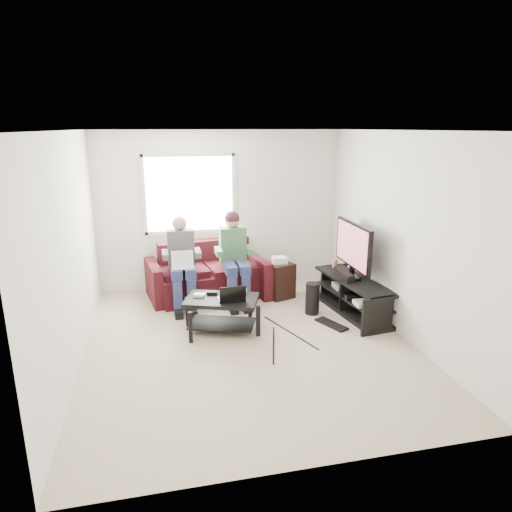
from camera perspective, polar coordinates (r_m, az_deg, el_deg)
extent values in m
plane|color=#B9A690|center=(5.87, -0.92, -10.88)|extent=(4.50, 4.50, 0.00)
plane|color=white|center=(5.24, -1.05, 15.43)|extent=(4.50, 4.50, 0.00)
plane|color=silver|center=(7.58, -4.42, 5.62)|extent=(4.50, 0.00, 4.50)
plane|color=silver|center=(3.35, 6.86, -7.82)|extent=(4.50, 0.00, 4.50)
plane|color=silver|center=(5.39, -22.29, 0.26)|extent=(0.00, 4.50, 4.50)
plane|color=silver|center=(6.12, 17.71, 2.45)|extent=(0.00, 4.50, 4.50)
cube|color=white|center=(7.47, -8.29, 7.68)|extent=(1.40, 0.01, 1.20)
cube|color=silver|center=(7.46, -8.29, 7.67)|extent=(1.48, 0.04, 1.28)
cube|color=#401018|center=(7.36, -6.09, -3.52)|extent=(1.62, 1.04, 0.42)
cube|color=#401018|center=(7.56, -6.50, 0.41)|extent=(1.52, 0.44, 0.43)
cube|color=#401018|center=(7.29, -12.62, -3.25)|extent=(0.29, 0.92, 0.60)
cube|color=#401018|center=(7.46, 0.24, -2.42)|extent=(0.29, 0.92, 0.60)
cube|color=#401018|center=(7.23, -9.07, -1.80)|extent=(0.80, 0.79, 0.10)
cube|color=#401018|center=(7.30, -3.23, -1.44)|extent=(0.80, 0.79, 0.10)
cube|color=navy|center=(6.79, -9.95, -1.95)|extent=(0.16, 0.45, 0.14)
cube|color=navy|center=(6.80, -8.27, -1.85)|extent=(0.16, 0.45, 0.14)
cube|color=navy|center=(6.72, -9.74, -5.11)|extent=(0.13, 0.13, 0.52)
cube|color=navy|center=(6.73, -8.03, -5.00)|extent=(0.13, 0.13, 0.52)
cube|color=#525357|center=(7.03, -9.38, 1.07)|extent=(0.40, 0.22, 0.55)
sphere|color=tan|center=(6.96, -9.53, 4.05)|extent=(0.22, 0.22, 0.22)
cube|color=navy|center=(6.86, -3.27, -1.53)|extent=(0.16, 0.45, 0.14)
cube|color=navy|center=(6.89, -1.63, -1.43)|extent=(0.16, 0.45, 0.14)
cube|color=navy|center=(6.80, -2.97, -4.65)|extent=(0.13, 0.13, 0.52)
cube|color=navy|center=(6.83, -1.31, -4.53)|extent=(0.13, 0.13, 0.52)
cube|color=#4E5150|center=(7.11, -2.94, 1.44)|extent=(0.40, 0.22, 0.55)
sphere|color=tan|center=(7.05, -3.01, 4.39)|extent=(0.22, 0.22, 0.22)
sphere|color=#341A1F|center=(7.04, -3.01, 4.71)|extent=(0.23, 0.23, 0.23)
cube|color=black|center=(6.05, -4.33, -5.50)|extent=(1.07, 0.85, 0.05)
cube|color=black|center=(6.18, -4.27, -8.42)|extent=(0.97, 0.75, 0.02)
cube|color=black|center=(5.86, -8.20, -8.81)|extent=(0.05, 0.05, 0.42)
cube|color=black|center=(5.98, 0.27, -8.14)|extent=(0.05, 0.05, 0.42)
cube|color=black|center=(6.33, -8.58, -6.91)|extent=(0.05, 0.05, 0.42)
cube|color=black|center=(6.44, -0.75, -6.33)|extent=(0.05, 0.05, 0.42)
cube|color=silver|center=(6.11, -7.11, -4.89)|extent=(0.16, 0.13, 0.04)
cube|color=black|center=(6.19, -5.50, -4.58)|extent=(0.16, 0.12, 0.04)
cube|color=gray|center=(6.21, -1.80, -4.41)|extent=(0.16, 0.12, 0.04)
cube|color=black|center=(6.76, 12.18, -3.02)|extent=(0.67, 1.59, 0.04)
cube|color=black|center=(6.84, 12.07, -4.91)|extent=(0.63, 1.53, 0.03)
cube|color=black|center=(6.92, 11.96, -6.67)|extent=(0.67, 1.59, 0.06)
cube|color=black|center=(6.21, 14.93, -7.26)|extent=(0.46, 0.10, 0.51)
cube|color=black|center=(7.48, 9.71, -2.94)|extent=(0.46, 0.10, 0.51)
cube|color=black|center=(6.83, 11.86, -2.44)|extent=(0.12, 0.40, 0.04)
cube|color=black|center=(6.81, 11.90, -1.80)|extent=(0.06, 0.06, 0.12)
cube|color=black|center=(6.70, 12.08, 1.34)|extent=(0.05, 1.10, 0.65)
cube|color=#EA376F|center=(6.69, 11.85, 1.32)|extent=(0.01, 1.01, 0.58)
cube|color=black|center=(6.77, 10.95, -2.28)|extent=(0.12, 0.50, 0.10)
cylinder|color=#AD764A|center=(7.26, 9.82, -0.90)|extent=(0.08, 0.08, 0.12)
cube|color=silver|center=(6.48, 13.54, -5.73)|extent=(0.30, 0.22, 0.06)
cube|color=gray|center=(7.07, 11.10, -3.66)|extent=(0.34, 0.26, 0.08)
cube|color=black|center=(6.78, 12.27, -4.65)|extent=(0.38, 0.30, 0.07)
cylinder|color=black|center=(6.71, 7.07, -5.29)|extent=(0.20, 0.20, 0.46)
cube|color=black|center=(6.45, 9.41, -8.41)|extent=(0.36, 0.53, 0.03)
cube|color=black|center=(7.29, 2.94, -3.03)|extent=(0.38, 0.38, 0.57)
cube|color=silver|center=(7.19, 2.98, -0.51)|extent=(0.22, 0.18, 0.10)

